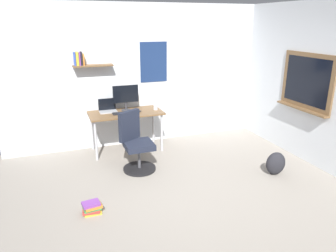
{
  "coord_description": "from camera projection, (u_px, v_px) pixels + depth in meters",
  "views": [
    {
      "loc": [
        -1.53,
        -3.33,
        2.28
      ],
      "look_at": [
        -0.04,
        0.72,
        0.85
      ],
      "focal_mm": 33.91,
      "sensor_mm": 36.0,
      "label": 1
    }
  ],
  "objects": [
    {
      "name": "coffee_mug",
      "position": [
        156.0,
        107.0,
        5.81
      ],
      "size": [
        0.08,
        0.08,
        0.09
      ],
      "primitive_type": "cylinder",
      "color": "silver",
      "rests_on": "desk"
    },
    {
      "name": "wall_back",
      "position": [
        138.0,
        76.0,
        5.95
      ],
      "size": [
        5.0,
        0.3,
        2.6
      ],
      "color": "silver",
      "rests_on": "ground"
    },
    {
      "name": "keyboard",
      "position": [
        123.0,
        113.0,
        5.57
      ],
      "size": [
        0.37,
        0.13,
        0.02
      ],
      "primitive_type": "cube",
      "color": "black",
      "rests_on": "desk"
    },
    {
      "name": "laptop",
      "position": [
        108.0,
        109.0,
        5.69
      ],
      "size": [
        0.31,
        0.21,
        0.23
      ],
      "color": "#ADAFB5",
      "rests_on": "desk"
    },
    {
      "name": "monitor_primary",
      "position": [
        126.0,
        96.0,
        5.68
      ],
      "size": [
        0.46,
        0.17,
        0.46
      ],
      "color": "#38383D",
      "rests_on": "desk"
    },
    {
      "name": "book_stack_on_floor",
      "position": [
        92.0,
        208.0,
        3.94
      ],
      "size": [
        0.25,
        0.19,
        0.15
      ],
      "color": "gold",
      "rests_on": "ground"
    },
    {
      "name": "ground_plane",
      "position": [
        190.0,
        203.0,
        4.18
      ],
      "size": [
        5.2,
        5.2,
        0.0
      ],
      "primitive_type": "plane",
      "color": "gray",
      "rests_on": "ground"
    },
    {
      "name": "computer_mouse",
      "position": [
        139.0,
        111.0,
        5.66
      ],
      "size": [
        0.1,
        0.06,
        0.03
      ],
      "primitive_type": "ellipsoid",
      "color": "#262628",
      "rests_on": "desk"
    },
    {
      "name": "backpack",
      "position": [
        276.0,
        163.0,
        4.91
      ],
      "size": [
        0.32,
        0.22,
        0.36
      ],
      "primitive_type": "ellipsoid",
      "color": "#232328",
      "rests_on": "ground"
    },
    {
      "name": "desk",
      "position": [
        126.0,
        116.0,
        5.69
      ],
      "size": [
        1.3,
        0.63,
        0.73
      ],
      "color": "brown",
      "rests_on": "ground"
    },
    {
      "name": "office_chair",
      "position": [
        136.0,
        145.0,
        5.02
      ],
      "size": [
        0.55,
        0.56,
        0.95
      ],
      "color": "black",
      "rests_on": "ground"
    }
  ]
}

